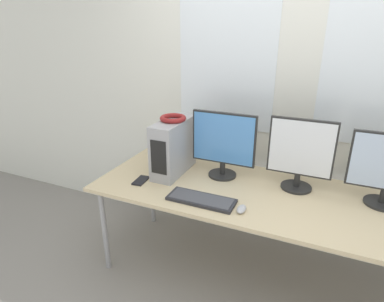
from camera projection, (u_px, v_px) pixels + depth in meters
wall_back at (296, 90)px, 2.42m from camera, size 8.00×0.07×2.70m
desk at (274, 201)px, 2.18m from camera, size 2.52×0.87×0.73m
pc_tower at (174, 147)px, 2.45m from camera, size 0.17×0.47×0.42m
headphones at (173, 118)px, 2.37m from camera, size 0.20×0.20×0.04m
monitor_main at (223, 143)px, 2.36m from camera, size 0.48×0.21×0.50m
monitor_right_near at (300, 153)px, 2.17m from camera, size 0.43×0.21×0.51m
keyboard at (201, 199)px, 2.10m from camera, size 0.45×0.17×0.02m
mouse at (241, 209)px, 1.98m from camera, size 0.05×0.10×0.03m
cell_phone at (141, 181)px, 2.37m from camera, size 0.09×0.16×0.01m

